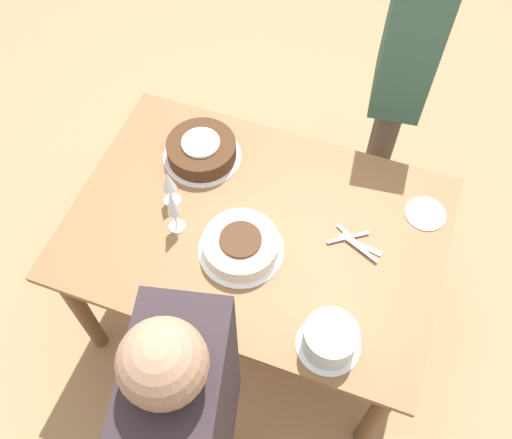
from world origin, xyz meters
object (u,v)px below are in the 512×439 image
cake_center_white (241,245)px  cake_front_chocolate (202,150)px  wine_glass_far (169,182)px  person_watching (191,428)px  wine_glass_near (172,204)px  person_cutting (406,56)px  cake_back_decorated (330,339)px

cake_center_white → cake_front_chocolate: 0.48m
wine_glass_far → person_watching: bearing=119.1°
wine_glass_near → person_watching: person_watching is taller
cake_front_chocolate → person_cutting: size_ratio=0.20×
person_watching → wine_glass_far: bearing=16.1°
person_cutting → person_watching: (0.25, 1.71, 0.02)m
wine_glass_far → wine_glass_near: bearing=121.9°
person_watching → wine_glass_near: bearing=15.6°
cake_center_white → cake_front_chocolate: size_ratio=0.99×
person_cutting → person_watching: size_ratio=0.98×
wine_glass_near → person_watching: 0.81m
cake_back_decorated → person_cutting: size_ratio=0.14×
cake_back_decorated → wine_glass_near: size_ratio=0.95×
cake_front_chocolate → cake_back_decorated: cake_back_decorated is taller
wine_glass_far → person_cutting: person_cutting is taller
cake_back_decorated → wine_glass_far: wine_glass_far is taller
cake_back_decorated → person_cutting: bearing=-88.1°
cake_back_decorated → cake_front_chocolate: bearing=-40.3°
wine_glass_near → cake_back_decorated: bearing=159.1°
cake_back_decorated → wine_glass_far: size_ratio=1.21×
wine_glass_far → person_cutting: bearing=-128.6°
person_cutting → person_watching: bearing=-15.0°
cake_front_chocolate → person_watching: size_ratio=0.20×
cake_front_chocolate → wine_glass_far: wine_glass_far is taller
cake_center_white → person_cutting: bearing=-110.2°
wine_glass_near → person_cutting: (-0.64, -1.00, 0.05)m
cake_center_white → person_cutting: (-0.37, -1.01, 0.17)m
cake_center_white → person_watching: 0.73m
cake_front_chocolate → wine_glass_far: bearing=84.2°
cake_front_chocolate → person_watching: person_watching is taller
wine_glass_far → cake_front_chocolate: bearing=-95.8°
cake_back_decorated → person_watching: size_ratio=0.13×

